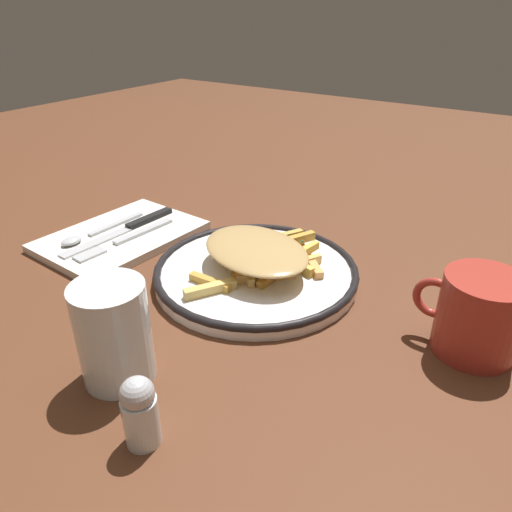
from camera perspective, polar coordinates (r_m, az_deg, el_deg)
ground_plane at (r=0.66m, az=-0.00°, el=-2.70°), size 2.60×2.60×0.00m
plate at (r=0.65m, az=-0.00°, el=-1.89°), size 0.28×0.28×0.02m
fries_heap at (r=0.64m, az=0.48°, el=0.45°), size 0.19×0.22×0.04m
napkin at (r=0.79m, az=-15.72°, el=2.27°), size 0.18×0.25×0.01m
fork at (r=0.76m, az=-15.13°, el=2.00°), size 0.03×0.18×0.01m
knife at (r=0.80m, az=-14.75°, el=3.34°), size 0.03×0.21×0.01m
spoon at (r=0.79m, az=-19.11°, el=2.48°), size 0.02×0.15×0.01m
water_glass at (r=0.49m, az=-16.54°, el=-8.79°), size 0.07×0.07×0.11m
coffee_mug at (r=0.56m, az=24.84°, el=-6.37°), size 0.11×0.09×0.09m
salt_shaker at (r=0.43m, az=-13.62°, el=-17.48°), size 0.03×0.03×0.07m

